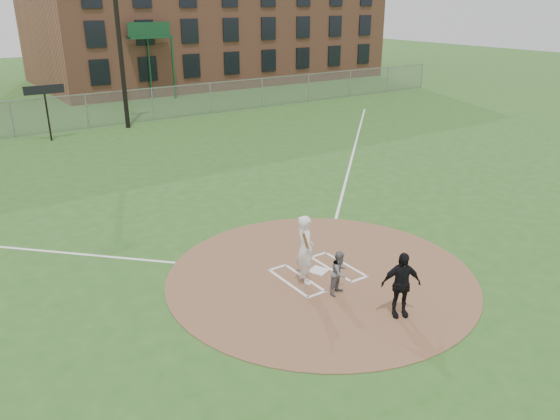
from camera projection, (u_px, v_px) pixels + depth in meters
ground at (321, 276)px, 14.91m from camera, size 140.00×140.00×0.00m
dirt_circle at (321, 276)px, 14.90m from camera, size 8.40×8.40×0.02m
home_plate at (319, 271)px, 15.13m from camera, size 0.60×0.60×0.03m
foul_line_first at (353, 155)px, 26.56m from camera, size 17.04×17.04×0.01m
catcher at (340, 272)px, 13.83m from camera, size 0.68×0.61×1.16m
umpire at (401, 284)px, 12.76m from camera, size 1.03×0.79×1.63m
batters_boxes at (318, 273)px, 15.01m from camera, size 2.08×1.88×0.01m
batter_at_plate at (305, 249)px, 14.24m from camera, size 0.84×1.01×1.89m
outfield_fence at (87, 111)px, 31.55m from camera, size 56.08×0.08×2.03m
light_pole at (116, 8)px, 29.80m from camera, size 1.20×0.30×12.22m
scoreboard_sign at (45, 96)px, 28.36m from camera, size 2.00×0.10×2.93m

